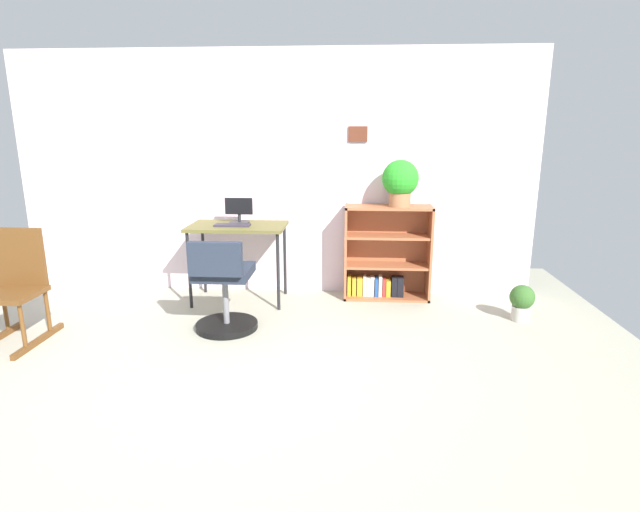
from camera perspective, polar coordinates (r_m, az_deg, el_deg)
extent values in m
plane|color=#A09E8B|center=(3.41, -10.72, -14.75)|extent=(6.24, 6.24, 0.00)
cube|color=silver|center=(5.11, -5.40, 9.21)|extent=(5.20, 0.10, 2.39)
cube|color=#58291A|center=(4.97, 4.33, 13.68)|extent=(0.18, 0.02, 0.14)
cube|color=brown|center=(4.83, -9.37, 3.34)|extent=(0.91, 0.55, 0.03)
cylinder|color=black|center=(4.81, -14.65, -1.62)|extent=(0.03, 0.03, 0.73)
cylinder|color=black|center=(4.62, -4.79, -1.85)|extent=(0.03, 0.03, 0.73)
cylinder|color=black|center=(5.24, -13.08, -0.23)|extent=(0.03, 0.03, 0.73)
cylinder|color=black|center=(5.06, -4.02, -0.39)|extent=(0.03, 0.03, 0.73)
cylinder|color=#262628|center=(4.93, -9.13, 3.82)|extent=(0.20, 0.20, 0.01)
cylinder|color=#262628|center=(4.92, -9.15, 4.31)|extent=(0.03, 0.03, 0.07)
cube|color=black|center=(4.89, -9.23, 5.62)|extent=(0.27, 0.02, 0.16)
cube|color=#302B37|center=(4.77, -9.94, 3.48)|extent=(0.33, 0.12, 0.02)
cylinder|color=black|center=(4.35, -10.54, -7.78)|extent=(0.52, 0.52, 0.05)
cylinder|color=slate|center=(4.27, -10.68, -4.94)|extent=(0.05, 0.05, 0.41)
cube|color=#222A39|center=(4.20, -10.83, -1.79)|extent=(0.44, 0.44, 0.08)
cube|color=#222A39|center=(3.92, -11.85, -0.35)|extent=(0.42, 0.07, 0.27)
cube|color=brown|center=(4.58, -29.34, -8.37)|extent=(0.04, 0.64, 0.04)
cylinder|color=brown|center=(4.39, -30.76, -6.82)|extent=(0.03, 0.03, 0.34)
cylinder|color=brown|center=(4.84, -32.20, -5.18)|extent=(0.03, 0.03, 0.34)
cylinder|color=brown|center=(4.64, -28.57, -5.47)|extent=(0.03, 0.03, 0.34)
cube|color=brown|center=(4.56, -31.82, -3.73)|extent=(0.42, 0.40, 0.04)
cube|color=brown|center=(4.64, -30.97, -0.08)|extent=(0.40, 0.04, 0.47)
cube|color=#A25B39|center=(4.94, 2.95, 0.44)|extent=(0.02, 0.30, 0.92)
cube|color=#A25B39|center=(5.00, 12.31, 0.29)|extent=(0.02, 0.30, 0.92)
cube|color=#A25B39|center=(4.87, 7.83, 5.51)|extent=(0.84, 0.30, 0.02)
cube|color=#A25B39|center=(5.08, 7.49, -4.56)|extent=(0.84, 0.30, 0.02)
cube|color=#A25B39|center=(5.09, 7.56, 0.73)|extent=(0.84, 0.02, 0.92)
cube|color=#A25B39|center=(4.99, 7.61, -1.08)|extent=(0.79, 0.28, 0.02)
cube|color=#A25B39|center=(4.92, 7.72, 2.24)|extent=(0.79, 0.28, 0.02)
cube|color=#B79323|center=(5.03, 3.35, -3.36)|extent=(0.04, 0.12, 0.19)
cube|color=#B79323|center=(5.03, 3.90, -3.45)|extent=(0.04, 0.10, 0.18)
cube|color=#B79323|center=(5.03, 4.54, -3.44)|extent=(0.05, 0.11, 0.18)
cube|color=beige|center=(5.03, 5.09, -3.36)|extent=(0.03, 0.10, 0.20)
cube|color=beige|center=(5.03, 5.49, -3.45)|extent=(0.03, 0.10, 0.19)
cube|color=beige|center=(5.03, 5.96, -3.42)|extent=(0.04, 0.10, 0.19)
cube|color=#1E478C|center=(5.03, 6.42, -3.46)|extent=(0.03, 0.13, 0.18)
cube|color=beige|center=(5.03, 6.86, -3.38)|extent=(0.03, 0.11, 0.20)
cube|color=#B22D28|center=(5.04, 7.28, -3.51)|extent=(0.03, 0.11, 0.18)
cube|color=#B79323|center=(5.04, 7.75, -3.59)|extent=(0.04, 0.12, 0.16)
cube|color=black|center=(5.04, 8.42, -3.42)|extent=(0.05, 0.11, 0.20)
cube|color=black|center=(5.05, 9.10, -3.43)|extent=(0.06, 0.12, 0.20)
cylinder|color=#9E6642|center=(4.85, 9.04, 6.34)|extent=(0.20, 0.20, 0.13)
sphere|color=#279422|center=(4.82, 9.14, 8.73)|extent=(0.35, 0.35, 0.35)
cylinder|color=#B7B2A8|center=(4.77, 21.85, -6.07)|extent=(0.16, 0.16, 0.13)
sphere|color=#336026|center=(4.73, 22.02, -4.34)|extent=(0.21, 0.21, 0.21)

